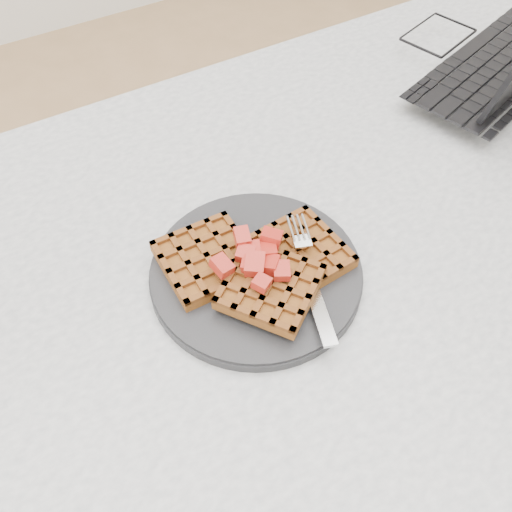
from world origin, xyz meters
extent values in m
plane|color=tan|center=(0.00, 0.00, 0.00)|extent=(4.00, 4.00, 0.00)
cube|color=beige|center=(0.00, 0.00, 0.73)|extent=(1.20, 0.80, 0.03)
cube|color=white|center=(0.55, 0.35, 0.36)|extent=(0.06, 0.06, 0.72)
cylinder|color=black|center=(-0.15, -0.01, 0.76)|extent=(0.25, 0.25, 0.02)
imported|color=black|center=(0.37, 0.19, 0.76)|extent=(0.42, 0.34, 0.03)
camera|label=1|loc=(-0.35, -0.35, 1.29)|focal=40.00mm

